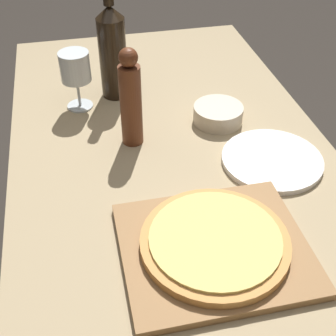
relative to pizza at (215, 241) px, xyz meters
name	(u,v)px	position (x,y,z in m)	size (l,w,h in m)	color
dining_table	(184,209)	(-0.01, 0.21, -0.12)	(0.79, 1.68, 0.72)	#9E8966
cutting_board	(214,248)	(0.00, 0.00, -0.02)	(0.36, 0.31, 0.02)	olive
pizza	(215,241)	(0.00, 0.00, 0.00)	(0.29, 0.29, 0.02)	#C68947
wine_bottle	(112,50)	(-0.11, 0.64, 0.11)	(0.08, 0.08, 0.35)	black
pepper_mill	(131,100)	(-0.10, 0.40, 0.09)	(0.05, 0.05, 0.25)	#5B2D19
wine_glass	(75,69)	(-0.21, 0.59, 0.09)	(0.08, 0.08, 0.16)	silver
small_bowl	(218,114)	(0.14, 0.44, -0.01)	(0.13, 0.13, 0.05)	beige
dinner_plate	(272,160)	(0.22, 0.24, -0.02)	(0.24, 0.24, 0.01)	white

